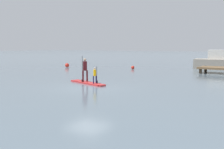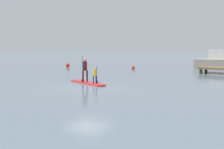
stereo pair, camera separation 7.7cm
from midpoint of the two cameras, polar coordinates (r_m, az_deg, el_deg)
name	(u,v)px [view 1 (the left image)]	position (r m, az deg, el deg)	size (l,w,h in m)	color
ground_plane	(88,88)	(17.83, -4.99, -2.76)	(240.00, 240.00, 0.00)	slate
paddleboard_near	(88,83)	(20.07, -5.00, -1.66)	(3.66, 1.75, 0.10)	red
paddler_adult	(85,68)	(20.25, -5.55, 1.24)	(0.37, 0.50, 1.82)	#4C1419
paddler_child_solo	(95,75)	(19.26, -3.55, -0.01)	(0.24, 0.37, 1.15)	#19194C
mooring_buoy_near	(133,67)	(32.33, 4.11, 1.41)	(0.39, 0.39, 0.39)	red
mooring_buoy_mid	(67,65)	(35.38, -9.04, 1.83)	(0.51, 0.51, 0.51)	red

